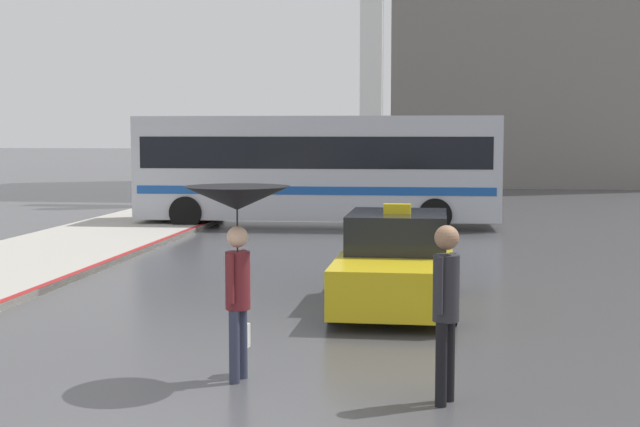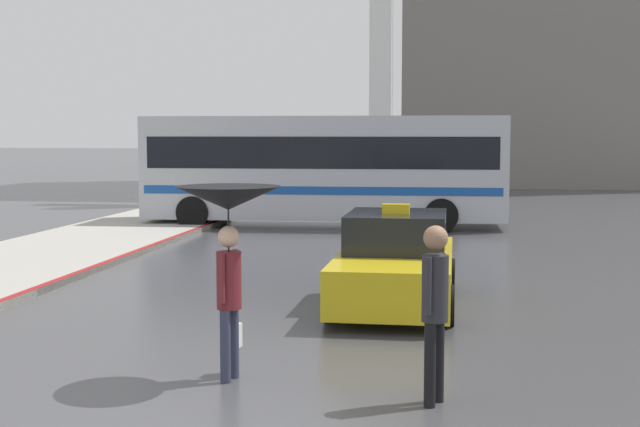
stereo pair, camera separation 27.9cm
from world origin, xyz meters
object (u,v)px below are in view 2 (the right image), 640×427
city_bus (324,166)px  pedestrian_with_umbrella (228,218)px  taxi (396,264)px  pedestrian_man (435,299)px

city_bus → pedestrian_with_umbrella: bearing=-176.9°
taxi → pedestrian_with_umbrella: 5.12m
taxi → city_bus: city_bus is taller
city_bus → pedestrian_with_umbrella: size_ratio=4.87×
pedestrian_with_umbrella → pedestrian_man: bearing=-92.9°
taxi → pedestrian_man: pedestrian_man is taller
city_bus → taxi: bearing=-167.9°
taxi → pedestrian_man: size_ratio=2.38×
city_bus → pedestrian_with_umbrella: (1.40, -16.80, 0.03)m
pedestrian_with_umbrella → pedestrian_man: (2.32, -0.56, -0.75)m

